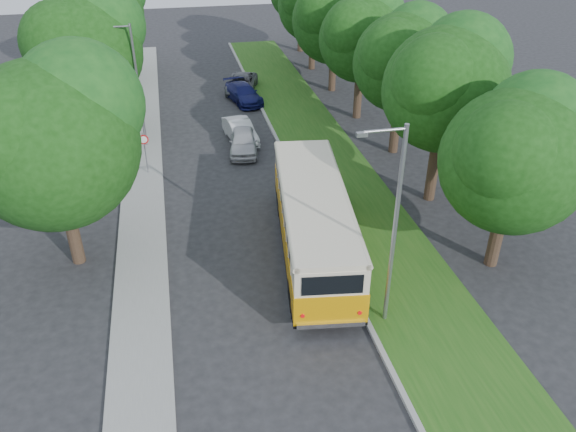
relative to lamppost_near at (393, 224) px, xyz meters
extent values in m
plane|color=#242426|center=(-4.21, 2.50, -4.37)|extent=(120.00, 120.00, 0.00)
cube|color=gray|center=(-0.61, 7.50, -4.29)|extent=(0.20, 70.00, 0.15)
cube|color=#215316|center=(1.74, 7.50, -4.30)|extent=(4.50, 70.00, 0.13)
cube|color=gray|center=(-9.01, 7.50, -4.31)|extent=(2.20, 70.00, 0.12)
cylinder|color=#332319|center=(5.95, 2.50, -2.70)|extent=(0.56, 0.56, 3.35)
sphere|color=#133F0E|center=(5.95, 2.50, 0.58)|extent=(5.85, 5.85, 5.85)
sphere|color=#133F0E|center=(6.97, 3.08, 1.75)|extent=(4.38, 4.38, 4.38)
sphere|color=#133F0E|center=(5.07, 1.77, 1.32)|extent=(4.09, 4.09, 4.09)
cylinder|color=#332319|center=(5.75, 8.50, -2.24)|extent=(0.56, 0.56, 4.26)
sphere|color=#133F0E|center=(5.75, 8.50, 1.54)|extent=(5.98, 5.98, 5.98)
sphere|color=#133F0E|center=(6.80, 9.10, 2.73)|extent=(4.49, 4.49, 4.49)
sphere|color=#133F0E|center=(4.86, 7.75, 2.29)|extent=(4.19, 4.19, 4.19)
cylinder|color=#332319|center=(6.08, 14.50, -2.39)|extent=(0.56, 0.56, 3.95)
sphere|color=#133F0E|center=(6.08, 14.50, 1.13)|extent=(5.61, 5.61, 5.61)
sphere|color=#133F0E|center=(7.06, 15.06, 2.25)|extent=(4.21, 4.21, 4.21)
sphere|color=#133F0E|center=(5.24, 13.80, 1.83)|extent=(3.92, 3.92, 3.92)
cylinder|color=#332319|center=(5.69, 20.50, -2.44)|extent=(0.56, 0.56, 3.86)
sphere|color=#133F0E|center=(5.69, 20.50, 1.05)|extent=(5.64, 5.64, 5.64)
sphere|color=#133F0E|center=(6.68, 21.06, 2.17)|extent=(4.23, 4.23, 4.23)
sphere|color=#133F0E|center=(4.85, 19.80, 1.75)|extent=(3.95, 3.95, 3.95)
cylinder|color=#332319|center=(5.59, 26.50, -2.58)|extent=(0.56, 0.56, 3.58)
sphere|color=#133F0E|center=(5.59, 26.50, 0.96)|extent=(6.36, 6.36, 6.36)
sphere|color=#133F0E|center=(6.70, 27.14, 2.23)|extent=(4.77, 4.77, 4.77)
sphere|color=#133F0E|center=(4.64, 25.71, 1.75)|extent=(4.45, 4.45, 4.45)
cylinder|color=#332319|center=(5.46, 32.50, -2.53)|extent=(0.56, 0.56, 3.68)
sphere|color=#133F0E|center=(5.46, 32.50, 0.94)|extent=(5.91, 5.91, 5.91)
cylinder|color=#332319|center=(5.84, 38.50, -2.34)|extent=(0.56, 0.56, 4.05)
cylinder|color=#332319|center=(-11.71, 6.50, -2.53)|extent=(0.56, 0.56, 3.68)
sphere|color=#133F0E|center=(-11.71, 6.50, 1.18)|extent=(6.80, 6.80, 6.80)
sphere|color=#133F0E|center=(-10.52, 7.18, 2.54)|extent=(5.10, 5.10, 5.10)
sphere|color=#133F0E|center=(-12.73, 5.65, 2.03)|extent=(4.76, 4.76, 4.76)
cylinder|color=#332319|center=(-11.71, 20.50, -2.53)|extent=(0.56, 0.56, 3.68)
sphere|color=#133F0E|center=(-11.71, 20.50, 1.18)|extent=(6.80, 6.80, 6.80)
sphere|color=#133F0E|center=(-10.52, 21.18, 2.54)|extent=(5.10, 5.10, 5.10)
sphere|color=#133F0E|center=(-12.73, 19.65, 2.03)|extent=(4.76, 4.76, 4.76)
cylinder|color=#332319|center=(-11.71, 32.50, -2.53)|extent=(0.56, 0.56, 3.68)
sphere|color=#133F0E|center=(-11.71, 32.50, 1.18)|extent=(6.80, 6.80, 6.80)
sphere|color=#133F0E|center=(-12.73, 31.65, 2.03)|extent=(4.76, 4.76, 4.76)
cylinder|color=gray|center=(0.09, 0.00, -0.37)|extent=(0.16, 0.16, 8.00)
cylinder|color=gray|center=(-0.61, 0.00, 3.48)|extent=(1.40, 0.10, 0.10)
cube|color=gray|center=(-1.36, 0.00, 3.41)|extent=(0.35, 0.16, 0.14)
cylinder|color=gray|center=(-8.81, 18.50, -0.62)|extent=(0.16, 0.16, 7.50)
cylinder|color=gray|center=(-9.51, 18.50, 2.98)|extent=(1.40, 0.10, 0.10)
cube|color=gray|center=(-10.26, 18.50, 2.91)|extent=(0.35, 0.16, 0.14)
cylinder|color=gray|center=(-8.71, 14.50, -3.12)|extent=(0.06, 0.06, 2.50)
cone|color=red|center=(-8.71, 14.46, -2.22)|extent=(0.56, 0.02, 0.56)
cone|color=white|center=(-8.71, 14.44, -2.22)|extent=(0.40, 0.02, 0.40)
imported|color=#BABABF|center=(-2.94, 16.42, -3.66)|extent=(2.24, 4.33, 1.41)
imported|color=silver|center=(-2.89, 18.15, -3.71)|extent=(2.00, 4.19, 1.33)
imported|color=navy|center=(-1.65, 25.28, -3.71)|extent=(2.82, 4.86, 1.32)
imported|color=#595C60|center=(-1.45, 27.70, -3.72)|extent=(3.35, 5.10, 1.30)
camera|label=1|loc=(-6.94, -15.15, 10.17)|focal=35.00mm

